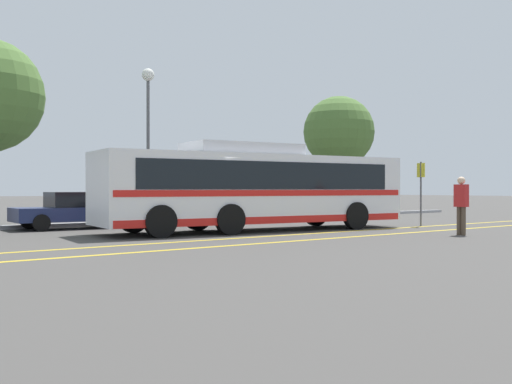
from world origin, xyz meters
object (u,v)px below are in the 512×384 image
object	(u,v)px
parked_car_1	(70,210)
parked_car_3	(274,206)
transit_bus	(256,187)
pedestrian_0	(461,201)
street_lamp	(148,107)
bus_stop_sign	(421,186)
parked_car_2	(184,208)
tree_0	(339,132)

from	to	relation	value
parked_car_1	parked_car_3	bearing A→B (deg)	-88.46
transit_bus	pedestrian_0	size ratio (longest dim) A/B	6.32
parked_car_1	parked_car_3	xyz separation A→B (m)	(9.61, -0.28, 0.02)
transit_bus	street_lamp	xyz separation A→B (m)	(-0.55, 6.93, 3.53)
transit_bus	parked_car_3	bearing A→B (deg)	142.05
pedestrian_0	bus_stop_sign	size ratio (longest dim) A/B	0.73
pedestrian_0	bus_stop_sign	distance (m)	4.64
parked_car_2	tree_0	size ratio (longest dim) A/B	0.54
parked_car_3	tree_0	world-z (taller)	tree_0
pedestrian_0	tree_0	distance (m)	20.36
parked_car_1	parked_car_3	world-z (taller)	parked_car_3
pedestrian_0	street_lamp	size ratio (longest dim) A/B	0.28
transit_bus	pedestrian_0	distance (m)	6.88
parked_car_2	bus_stop_sign	xyz separation A→B (m)	(6.79, -6.75, 0.92)
transit_bus	tree_0	xyz separation A→B (m)	(15.29, 10.73, 3.67)
transit_bus	pedestrian_0	xyz separation A→B (m)	(3.91, -5.64, -0.46)
parked_car_2	pedestrian_0	world-z (taller)	pedestrian_0
transit_bus	bus_stop_sign	world-z (taller)	transit_bus
parked_car_3	tree_0	distance (m)	12.86
parked_car_2	parked_car_3	xyz separation A→B (m)	(4.88, 0.00, 0.01)
parked_car_2	transit_bus	bearing A→B (deg)	176.13
transit_bus	parked_car_1	bearing A→B (deg)	-128.84
bus_stop_sign	street_lamp	xyz separation A→B (m)	(-7.29, 8.94, 3.46)
parked_car_1	parked_car_2	world-z (taller)	parked_car_2
parked_car_2	bus_stop_sign	distance (m)	9.62
transit_bus	street_lamp	distance (m)	7.80
parked_car_3	street_lamp	size ratio (longest dim) A/B	0.70
parked_car_3	pedestrian_0	world-z (taller)	pedestrian_0
parked_car_1	pedestrian_0	size ratio (longest dim) A/B	2.17
parked_car_2	parked_car_3	bearing A→B (deg)	-94.42
bus_stop_sign	pedestrian_0	bearing A→B (deg)	-30.32
bus_stop_sign	street_lamp	size ratio (longest dim) A/B	0.38
bus_stop_sign	tree_0	world-z (taller)	tree_0
parked_car_2	tree_0	distance (m)	17.07
parked_car_3	tree_0	bearing A→B (deg)	115.82
parked_car_1	bus_stop_sign	world-z (taller)	bus_stop_sign
bus_stop_sign	tree_0	xyz separation A→B (m)	(8.55, 12.73, 3.60)
bus_stop_sign	parked_car_3	bearing A→B (deg)	-156.64
transit_bus	tree_0	world-z (taller)	tree_0
parked_car_1	street_lamp	bearing A→B (deg)	-62.52
parked_car_3	parked_car_2	bearing A→B (deg)	-93.90
parked_car_2	parked_car_3	size ratio (longest dim) A/B	0.86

